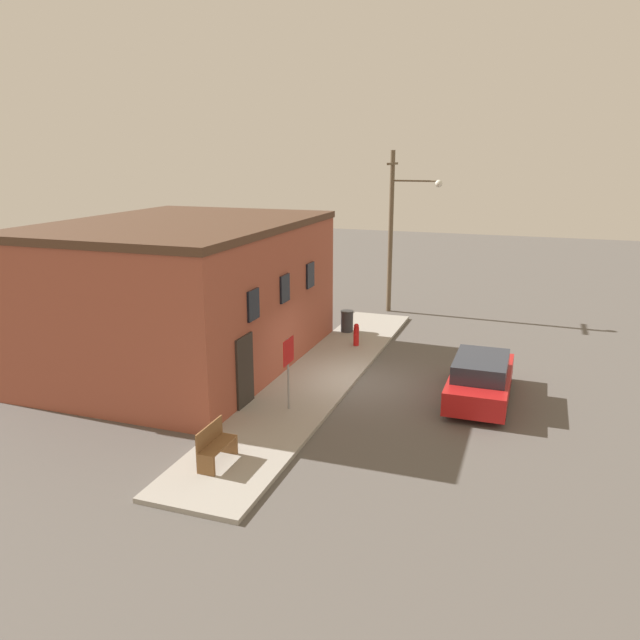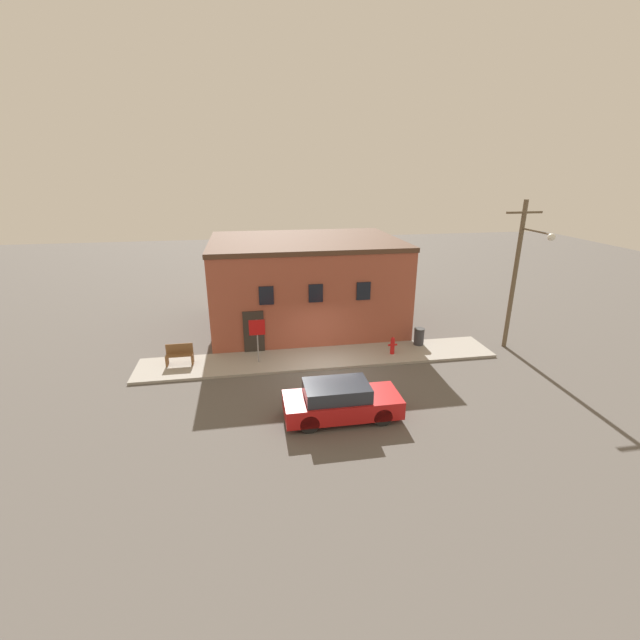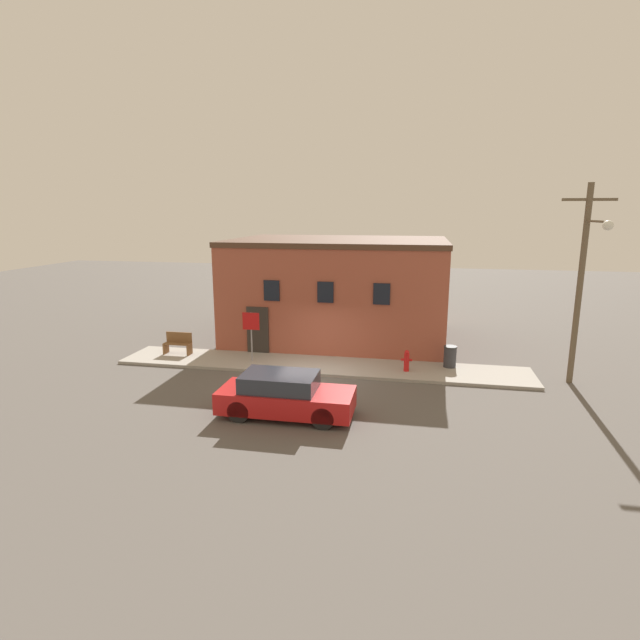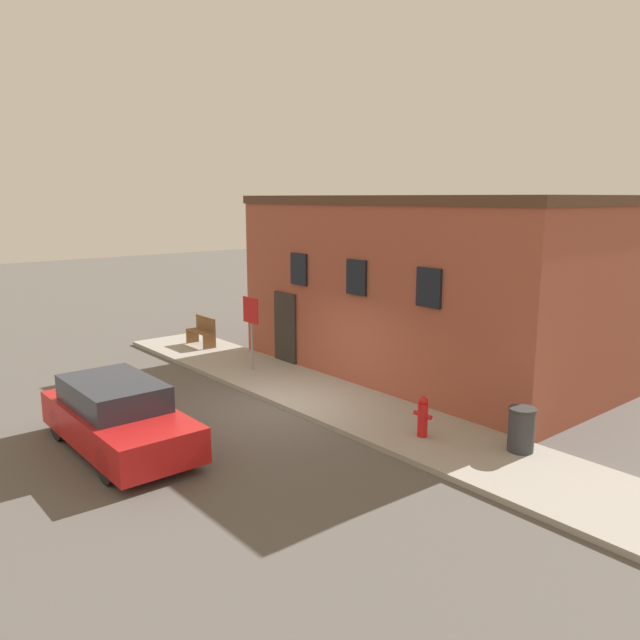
{
  "view_description": "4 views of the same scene",
  "coord_description": "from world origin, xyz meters",
  "px_view_note": "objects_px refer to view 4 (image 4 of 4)",
  "views": [
    {
      "loc": [
        -18.27,
        -5.17,
        7.22
      ],
      "look_at": [
        0.0,
        1.24,
        2.0
      ],
      "focal_mm": 35.0,
      "sensor_mm": 36.0,
      "label": 1
    },
    {
      "loc": [
        -3.17,
        -17.22,
        8.63
      ],
      "look_at": [
        0.0,
        1.24,
        2.0
      ],
      "focal_mm": 24.0,
      "sensor_mm": 36.0,
      "label": 2
    },
    {
      "loc": [
        3.82,
        -18.2,
        6.34
      ],
      "look_at": [
        0.0,
        1.24,
        2.0
      ],
      "focal_mm": 28.0,
      "sensor_mm": 36.0,
      "label": 3
    },
    {
      "loc": [
        11.5,
        -8.35,
        4.96
      ],
      "look_at": [
        0.0,
        1.24,
        2.0
      ],
      "focal_mm": 35.0,
      "sensor_mm": 36.0,
      "label": 4
    }
  ],
  "objects_px": {
    "parked_car": "(118,417)",
    "bench": "(202,332)",
    "fire_hydrant": "(423,416)",
    "trash_bin": "(521,429)",
    "stop_sign": "(251,319)"
  },
  "relations": [
    {
      "from": "trash_bin",
      "to": "parked_car",
      "type": "bearing_deg",
      "value": -132.74
    },
    {
      "from": "parked_car",
      "to": "bench",
      "type": "bearing_deg",
      "value": 139.37
    },
    {
      "from": "stop_sign",
      "to": "fire_hydrant",
      "type": "bearing_deg",
      "value": -1.13
    },
    {
      "from": "bench",
      "to": "parked_car",
      "type": "relative_size",
      "value": 0.29
    },
    {
      "from": "stop_sign",
      "to": "parked_car",
      "type": "bearing_deg",
      "value": -61.02
    },
    {
      "from": "fire_hydrant",
      "to": "stop_sign",
      "type": "xyz_separation_m",
      "value": [
        -6.46,
        0.13,
        1.04
      ]
    },
    {
      "from": "fire_hydrant",
      "to": "bench",
      "type": "distance_m",
      "value": 10.05
    },
    {
      "from": "fire_hydrant",
      "to": "trash_bin",
      "type": "bearing_deg",
      "value": 27.45
    },
    {
      "from": "parked_car",
      "to": "fire_hydrant",
      "type": "bearing_deg",
      "value": 53.39
    },
    {
      "from": "bench",
      "to": "parked_car",
      "type": "xyz_separation_m",
      "value": [
        6.38,
        -5.47,
        0.11
      ]
    },
    {
      "from": "bench",
      "to": "parked_car",
      "type": "distance_m",
      "value": 8.4
    },
    {
      "from": "trash_bin",
      "to": "parked_car",
      "type": "relative_size",
      "value": 0.21
    },
    {
      "from": "fire_hydrant",
      "to": "trash_bin",
      "type": "height_order",
      "value": "trash_bin"
    },
    {
      "from": "stop_sign",
      "to": "parked_car",
      "type": "xyz_separation_m",
      "value": [
        2.8,
        -5.05,
        -0.92
      ]
    },
    {
      "from": "fire_hydrant",
      "to": "bench",
      "type": "relative_size",
      "value": 0.71
    }
  ]
}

